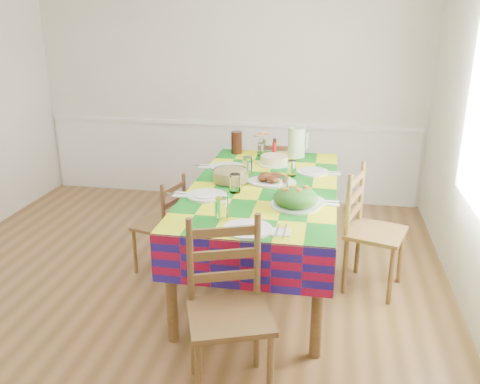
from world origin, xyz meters
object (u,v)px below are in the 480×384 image
Objects in this scene: tea_pitcher at (237,142)px; chair_left at (163,225)px; chair_right at (370,231)px; green_pitcher at (297,142)px; meat_platter at (272,179)px; dining_table at (264,196)px; chair_far at (281,179)px; chair_near at (228,311)px.

chair_left is (-0.46, -0.94, -0.52)m from tea_pitcher.
green_pitcher is at bearing 54.18° from chair_right.
green_pitcher is 1.49m from chair_left.
meat_platter reaches higher than chair_left.
dining_table is 1.38m from chair_far.
green_pitcher is 0.27× the size of chair_near.
chair_left is (-0.84, 1.34, -0.09)m from chair_near.
chair_right reaches higher than dining_table.
chair_right is (0.85, 0.01, -0.24)m from dining_table.
meat_platter is at bearing 91.44° from chair_far.
chair_left is 0.85× the size of chair_right.
chair_right reaches higher than chair_far.
meat_platter is 0.86m from green_pitcher.
chair_far is at bearing 69.40° from chair_near.
dining_table is at bearing -101.52° from green_pitcher.
chair_near is 1.05× the size of chair_right.
chair_right is (1.71, 0.02, 0.07)m from chair_left.
chair_right reaches higher than chair_left.
chair_near is 1.62m from chair_right.
green_pitcher reaches higher than chair_far.
chair_near is at bearing -95.10° from green_pitcher.
chair_left is at bearing 102.04° from chair_near.
chair_near is 1.58m from chair_left.
chair_far is (0.40, 0.42, -0.49)m from tea_pitcher.
meat_platter is at bearing 109.53° from chair_left.
tea_pitcher is (-0.40, 0.93, 0.20)m from dining_table.
chair_far reaches higher than dining_table.
green_pitcher is at bearing -2.22° from tea_pitcher.
green_pitcher is 0.28× the size of chair_right.
tea_pitcher is at bearing 177.78° from green_pitcher.
chair_near is at bearing -92.83° from meat_platter.
chair_far is (0.00, 1.35, -0.29)m from dining_table.
green_pitcher is 0.71m from chair_far.
chair_far is (-0.18, 0.45, -0.52)m from green_pitcher.
dining_table is 0.92m from chair_left.
green_pitcher is (0.13, 0.84, 0.11)m from meat_platter.
chair_left is 1.72m from chair_right.
green_pitcher reaches higher than chair_left.
chair_near is 1.15× the size of chair_far.
dining_table is 0.15m from meat_platter.
meat_platter is 0.39× the size of chair_right.
green_pitcher is at bearing 78.48° from dining_table.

